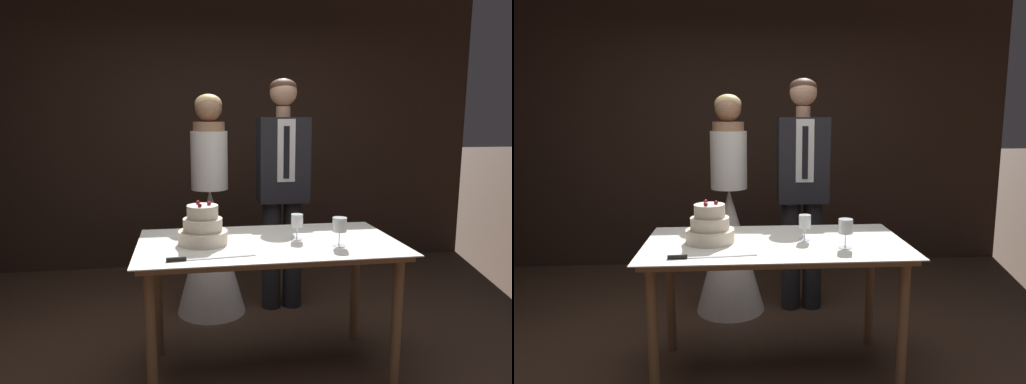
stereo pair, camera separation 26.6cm
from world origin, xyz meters
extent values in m
cube|color=black|center=(0.00, 2.42, 1.46)|extent=(5.37, 0.12, 2.93)
cylinder|color=brown|center=(-0.57, -0.10, 0.39)|extent=(0.06, 0.06, 0.77)
cylinder|color=brown|center=(0.75, -0.10, 0.39)|extent=(0.06, 0.06, 0.77)
cylinder|color=brown|center=(-0.57, 0.52, 0.39)|extent=(0.06, 0.06, 0.77)
cylinder|color=brown|center=(0.75, 0.52, 0.39)|extent=(0.06, 0.06, 0.77)
cube|color=brown|center=(0.09, 0.21, 0.79)|extent=(1.44, 0.74, 0.03)
cube|color=white|center=(0.09, 0.21, 0.81)|extent=(1.50, 0.80, 0.01)
cylinder|color=beige|center=(-0.28, 0.23, 0.85)|extent=(0.28, 0.28, 0.07)
cylinder|color=beige|center=(-0.28, 0.23, 0.92)|extent=(0.22, 0.22, 0.07)
cylinder|color=beige|center=(-0.28, 0.23, 1.00)|extent=(0.18, 0.18, 0.08)
sphere|color=maroon|center=(-0.25, 0.23, 1.04)|extent=(0.02, 0.02, 0.02)
sphere|color=maroon|center=(-0.31, 0.27, 1.04)|extent=(0.02, 0.02, 0.02)
sphere|color=maroon|center=(-0.30, 0.18, 1.04)|extent=(0.02, 0.02, 0.02)
cube|color=silver|center=(-0.20, -0.06, 0.81)|extent=(0.36, 0.05, 0.00)
cylinder|color=black|center=(-0.43, -0.08, 0.82)|extent=(0.10, 0.03, 0.02)
cylinder|color=silver|center=(0.27, 0.23, 0.81)|extent=(0.07, 0.07, 0.00)
cylinder|color=silver|center=(0.27, 0.23, 0.85)|extent=(0.01, 0.01, 0.07)
cylinder|color=silver|center=(0.27, 0.23, 0.93)|extent=(0.07, 0.07, 0.08)
cylinder|color=maroon|center=(0.27, 0.23, 0.90)|extent=(0.06, 0.06, 0.03)
cylinder|color=silver|center=(0.47, 0.06, 0.81)|extent=(0.08, 0.08, 0.00)
cylinder|color=silver|center=(0.47, 0.06, 0.85)|extent=(0.01, 0.01, 0.08)
cylinder|color=silver|center=(0.47, 0.06, 0.93)|extent=(0.08, 0.08, 0.08)
cylinder|color=maroon|center=(0.47, 0.06, 0.91)|extent=(0.07, 0.07, 0.03)
cone|color=white|center=(-0.19, 1.15, 0.49)|extent=(0.54, 0.54, 0.98)
cylinder|color=white|center=(-0.19, 1.15, 1.20)|extent=(0.28, 0.28, 0.44)
cylinder|color=#A37556|center=(-0.19, 1.15, 1.46)|extent=(0.24, 0.24, 0.07)
sphere|color=#A37556|center=(-0.19, 1.15, 1.59)|extent=(0.20, 0.20, 0.20)
ellipsoid|color=#D6B770|center=(-0.19, 1.17, 1.62)|extent=(0.20, 0.20, 0.15)
cylinder|color=black|center=(0.29, 1.15, 0.44)|extent=(0.15, 0.15, 0.87)
cylinder|color=black|center=(0.47, 1.15, 0.44)|extent=(0.15, 0.15, 0.87)
cube|color=black|center=(0.38, 1.15, 1.20)|extent=(0.39, 0.24, 0.65)
cube|color=white|center=(0.38, 1.03, 1.28)|extent=(0.14, 0.01, 0.47)
cube|color=black|center=(0.38, 1.02, 1.26)|extent=(0.04, 0.01, 0.39)
cylinder|color=tan|center=(0.38, 1.15, 1.57)|extent=(0.11, 0.11, 0.08)
sphere|color=tan|center=(0.38, 1.15, 1.71)|extent=(0.21, 0.21, 0.21)
ellipsoid|color=#472D1E|center=(0.38, 1.16, 1.75)|extent=(0.21, 0.21, 0.14)
camera|label=1|loc=(-0.38, -2.31, 1.52)|focal=32.00mm
camera|label=2|loc=(-0.11, -2.34, 1.52)|focal=32.00mm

